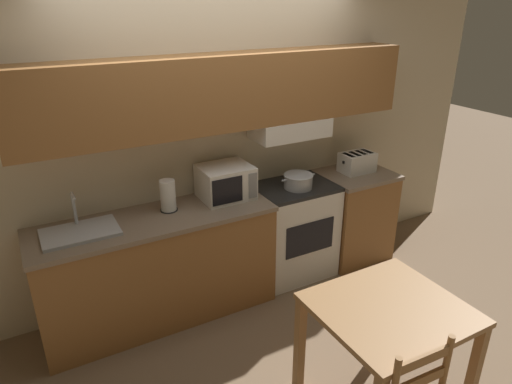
{
  "coord_description": "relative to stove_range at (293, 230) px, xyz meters",
  "views": [
    {
      "loc": [
        -1.49,
        -3.33,
        2.41
      ],
      "look_at": [
        0.05,
        -0.53,
        1.03
      ],
      "focal_mm": 32.0,
      "sensor_mm": 36.0,
      "label": 1
    }
  ],
  "objects": [
    {
      "name": "lower_counter_main",
      "position": [
        -1.27,
        -0.02,
        0.0
      ],
      "size": [
        1.83,
        0.58,
        0.88
      ],
      "color": "#936033",
      "rests_on": "ground_plane"
    },
    {
      "name": "dining_table",
      "position": [
        -0.34,
        -1.54,
        0.18
      ],
      "size": [
        0.84,
        0.78,
        0.74
      ],
      "color": "#9E7042",
      "rests_on": "ground_plane"
    },
    {
      "name": "wall_back",
      "position": [
        -0.57,
        0.2,
        1.04
      ],
      "size": [
        5.57,
        0.38,
        2.55
      ],
      "color": "beige",
      "rests_on": "ground_plane"
    },
    {
      "name": "paper_towel_roll",
      "position": [
        -1.13,
        0.05,
        0.56
      ],
      "size": [
        0.14,
        0.14,
        0.25
      ],
      "color": "black",
      "rests_on": "lower_counter_main"
    },
    {
      "name": "cooking_pot",
      "position": [
        -0.0,
        -0.05,
        0.51
      ],
      "size": [
        0.34,
        0.26,
        0.12
      ],
      "color": "#B7BABF",
      "rests_on": "stove_range"
    },
    {
      "name": "microwave",
      "position": [
        -0.64,
        0.06,
        0.58
      ],
      "size": [
        0.41,
        0.36,
        0.27
      ],
      "color": "white",
      "rests_on": "lower_counter_main"
    },
    {
      "name": "toaster",
      "position": [
        0.7,
        0.01,
        0.53
      ],
      "size": [
        0.33,
        0.21,
        0.18
      ],
      "color": "white",
      "rests_on": "lower_counter_right_stub"
    },
    {
      "name": "sink_basin",
      "position": [
        -1.8,
        -0.02,
        0.46
      ],
      "size": [
        0.52,
        0.33,
        0.27
      ],
      "color": "#B7BABF",
      "rests_on": "lower_counter_main"
    },
    {
      "name": "lower_counter_right_stub",
      "position": [
        0.68,
        -0.02,
        0.0
      ],
      "size": [
        0.66,
        0.58,
        0.88
      ],
      "color": "#936033",
      "rests_on": "ground_plane"
    },
    {
      "name": "stove_range",
      "position": [
        0.0,
        0.0,
        0.0
      ],
      "size": [
        0.7,
        0.53,
        0.88
      ],
      "color": "white",
      "rests_on": "ground_plane"
    },
    {
      "name": "ground_plane",
      "position": [
        -0.58,
        0.27,
        -0.44
      ],
      "size": [
        16.0,
        16.0,
        0.0
      ],
      "primitive_type": "plane",
      "color": "#7F664C"
    }
  ]
}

